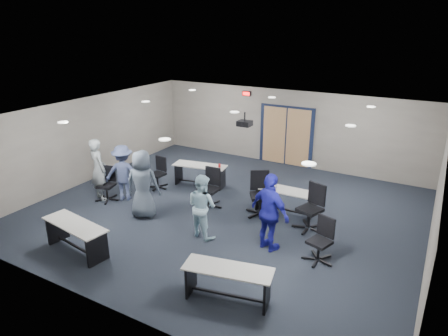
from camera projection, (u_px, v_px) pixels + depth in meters
The scene contains 25 objects.
floor at pixel (225, 211), 10.99m from camera, with size 10.00×10.00×0.00m, color black.
back_wall at pixel (287, 128), 14.20m from camera, with size 10.00×0.04×2.70m, color slate.
front_wall at pixel (97, 241), 6.84m from camera, with size 10.00×0.04×2.70m, color slate.
left_wall at pixel (90, 139), 12.83m from camera, with size 0.04×9.00×2.70m, color slate.
right_wall at pixel (437, 205), 8.22m from camera, with size 0.04×9.00×2.70m, color slate.
ceiling at pixel (225, 114), 10.06m from camera, with size 10.00×9.00×0.04m, color white.
double_door at pixel (286, 136), 14.28m from camera, with size 2.00×0.07×2.20m.
exit_sign at pixel (247, 94), 14.52m from camera, with size 0.32×0.07×0.18m.
ceiling_projector at pixel (245, 123), 10.43m from camera, with size 0.35×0.32×0.37m.
ceiling_can_lights at pixel (230, 114), 10.27m from camera, with size 6.24×5.74×0.02m, color white, non-canonical shape.
table_front_left at pixel (76, 233), 8.89m from camera, with size 1.79×0.81×0.70m.
table_front_right at pixel (228, 278), 7.33m from camera, with size 1.73×0.89×0.67m.
table_back_left at pixel (200, 171), 12.58m from camera, with size 1.75×0.85×0.79m.
table_back_right at pixel (285, 197), 10.75m from camera, with size 1.67×0.57×0.92m.
chair_back_a at pixel (157, 173), 12.37m from camera, with size 0.61×0.61×0.98m, color black, non-canonical shape.
chair_back_b at pixel (209, 188), 11.09m from camera, with size 0.69×0.69×1.10m, color black, non-canonical shape.
chair_back_c at pixel (261, 194), 10.57m from camera, with size 0.75×0.75×1.19m, color black, non-canonical shape.
chair_back_d at pixel (310, 208), 9.83m from camera, with size 0.74×0.74×1.18m, color black, non-canonical shape.
chair_loose_left at pixel (106, 184), 11.48m from camera, with size 0.63×0.63×1.00m, color black, non-canonical shape.
chair_loose_right at pixel (319, 241), 8.52m from camera, with size 0.63×0.63×1.00m, color black, non-canonical shape.
person_gray at pixel (98, 169), 11.45m from camera, with size 0.67×0.44×1.83m, color #939DA1.
person_plaid at pixel (143, 184), 10.40m from camera, with size 0.89×0.58×1.83m, color #4F5C6C.
person_lightblue at pixel (202, 206), 9.47m from camera, with size 0.77×0.60×1.58m, color #B3DBED.
person_navy at pixel (270, 213), 8.85m from camera, with size 1.07×0.45×1.83m, color #1C1D9D.
person_back at pixel (123, 173), 11.46m from camera, with size 1.06×0.61×1.64m, color #434F79.
Camera 1 is at (4.84, -8.65, 4.88)m, focal length 32.00 mm.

